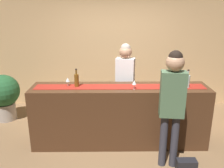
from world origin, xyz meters
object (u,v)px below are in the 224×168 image
object	(u,v)px
handbag	(186,167)
wine_glass_mid_counter	(68,80)
customer_sipping	(172,98)
wine_bottle_amber	(77,80)
bartender	(125,78)
wine_bottle_clear	(187,81)
potted_plant_tall	(4,94)
wine_glass_near_customer	(134,83)

from	to	relation	value
handbag	wine_glass_mid_counter	bearing A→B (deg)	153.17
customer_sipping	wine_glass_mid_counter	bearing A→B (deg)	162.63
wine_bottle_amber	bartender	bearing A→B (deg)	33.90
wine_bottle_amber	bartender	xyz separation A→B (m)	(0.83, 0.56, -0.12)
wine_bottle_clear	potted_plant_tall	world-z (taller)	wine_bottle_clear
customer_sipping	potted_plant_tall	xyz separation A→B (m)	(-3.08, 1.61, -0.52)
customer_sipping	handbag	xyz separation A→B (m)	(0.22, -0.20, -0.98)
wine_glass_mid_counter	potted_plant_tall	world-z (taller)	wine_glass_mid_counter
wine_bottle_amber	wine_glass_near_customer	size ratio (longest dim) A/B	2.10
wine_bottle_amber	wine_glass_near_customer	xyz separation A→B (m)	(0.93, -0.13, -0.01)
wine_glass_mid_counter	potted_plant_tall	distance (m)	1.86
wine_glass_near_customer	wine_glass_mid_counter	bearing A→B (deg)	171.17
wine_bottle_clear	wine_bottle_amber	distance (m)	1.80
wine_glass_near_customer	bartender	bearing A→B (deg)	98.12
wine_glass_near_customer	bartender	xyz separation A→B (m)	(-0.10, 0.70, -0.11)
handbag	bartender	bearing A→B (deg)	119.21
bartender	wine_bottle_amber	bearing A→B (deg)	48.07
bartender	wine_bottle_clear	bearing A→B (deg)	160.73
wine_bottle_clear	wine_glass_near_customer	bearing A→B (deg)	-176.24
wine_bottle_amber	potted_plant_tall	distance (m)	2.00
wine_bottle_clear	potted_plant_tall	distance (m)	3.66
wine_bottle_amber	handbag	distance (m)	2.12
wine_bottle_amber	customer_sipping	bearing A→B (deg)	-25.43
wine_bottle_clear	potted_plant_tall	xyz separation A→B (m)	(-3.47, 1.02, -0.58)
wine_bottle_amber	wine_glass_mid_counter	distance (m)	0.16
customer_sipping	potted_plant_tall	bearing A→B (deg)	159.27
wine_glass_mid_counter	handbag	xyz separation A→B (m)	(1.79, -0.90, -1.03)
wine_bottle_amber	wine_glass_near_customer	bearing A→B (deg)	-8.21
wine_bottle_clear	wine_glass_mid_counter	size ratio (longest dim) A/B	2.10
wine_bottle_clear	customer_sipping	size ratio (longest dim) A/B	0.17
wine_bottle_amber	handbag	world-z (taller)	wine_bottle_amber
wine_glass_mid_counter	potted_plant_tall	bearing A→B (deg)	149.11
wine_bottle_clear	customer_sipping	world-z (taller)	customer_sipping
wine_glass_mid_counter	customer_sipping	bearing A→B (deg)	-24.27
bartender	handbag	distance (m)	1.88
wine_glass_near_customer	handbag	size ratio (longest dim) A/B	0.51
wine_bottle_amber	wine_bottle_clear	bearing A→B (deg)	-2.47
bartender	handbag	size ratio (longest dim) A/B	5.96
wine_bottle_amber	customer_sipping	size ratio (longest dim) A/B	0.17
wine_bottle_amber	potted_plant_tall	xyz separation A→B (m)	(-1.67, 0.94, -0.58)
bartender	customer_sipping	xyz separation A→B (m)	(0.58, -1.23, 0.06)
wine_glass_mid_counter	handbag	world-z (taller)	wine_glass_mid_counter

